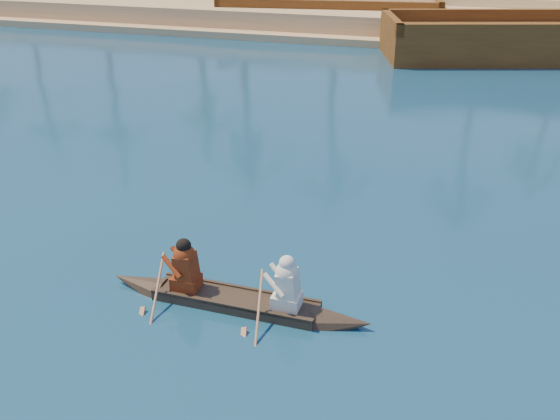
% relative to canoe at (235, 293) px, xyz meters
% --- Properties ---
extents(canoe, '(4.90, 0.79, 1.35)m').
position_rel_canoe_xyz_m(canoe, '(0.00, 0.00, 0.00)').
color(canoe, '#352B1D').
rests_on(canoe, ground).
extents(barge_mid, '(12.84, 5.85, 2.06)m').
position_rel_canoe_xyz_m(barge_mid, '(-4.37, 27.54, 0.46)').
color(barge_mid, brown).
rests_on(barge_mid, ground).
extents(barge_right, '(13.86, 7.95, 2.19)m').
position_rel_canoe_xyz_m(barge_right, '(6.16, 22.54, 0.51)').
color(barge_right, brown).
rests_on(barge_right, ground).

